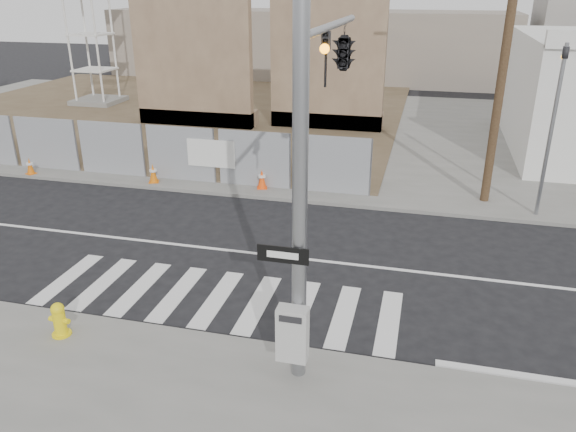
% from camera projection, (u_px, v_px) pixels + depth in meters
% --- Properties ---
extents(ground, '(100.00, 100.00, 0.00)m').
position_uv_depth(ground, '(250.00, 253.00, 15.41)').
color(ground, black).
rests_on(ground, ground).
extents(sidewalk_far, '(50.00, 20.00, 0.12)m').
position_uv_depth(sidewalk_far, '(335.00, 131.00, 27.92)').
color(sidewalk_far, slate).
rests_on(sidewalk_far, ground).
extents(signal_pole, '(0.96, 5.87, 7.00)m').
position_uv_depth(signal_pole, '(331.00, 96.00, 11.18)').
color(signal_pole, gray).
rests_on(signal_pole, sidewalk_near).
extents(far_signal_pole, '(0.16, 0.20, 5.60)m').
position_uv_depth(far_signal_pole, '(555.00, 108.00, 16.39)').
color(far_signal_pole, gray).
rests_on(far_signal_pole, sidewalk_far).
extents(chain_link_fence, '(24.60, 0.04, 2.00)m').
position_uv_depth(chain_link_fence, '(42.00, 143.00, 21.71)').
color(chain_link_fence, gray).
rests_on(chain_link_fence, sidewalk_far).
extents(concrete_wall_left, '(6.00, 1.30, 8.00)m').
position_uv_depth(concrete_wall_left, '(193.00, 60.00, 27.41)').
color(concrete_wall_left, brown).
rests_on(concrete_wall_left, sidewalk_far).
extents(concrete_wall_right, '(5.50, 1.30, 8.00)m').
position_uv_depth(concrete_wall_right, '(328.00, 62.00, 26.84)').
color(concrete_wall_right, brown).
rests_on(concrete_wall_right, sidewalk_far).
extents(utility_pole_right, '(1.60, 0.28, 10.00)m').
position_uv_depth(utility_pole_right, '(507.00, 42.00, 16.87)').
color(utility_pole_right, '#4C3823').
rests_on(utility_pole_right, sidewalk_far).
extents(fire_hydrant, '(0.47, 0.44, 0.75)m').
position_uv_depth(fire_hydrant, '(59.00, 319.00, 11.48)').
color(fire_hydrant, yellow).
rests_on(fire_hydrant, sidewalk_near).
extents(traffic_cone_b, '(0.42, 0.42, 0.63)m').
position_uv_depth(traffic_cone_b, '(30.00, 166.00, 21.31)').
color(traffic_cone_b, '#DC630B').
rests_on(traffic_cone_b, sidewalk_far).
extents(traffic_cone_c, '(0.46, 0.46, 0.69)m').
position_uv_depth(traffic_cone_c, '(153.00, 173.00, 20.41)').
color(traffic_cone_c, orange).
rests_on(traffic_cone_c, sidewalk_far).
extents(traffic_cone_d, '(0.44, 0.44, 0.69)m').
position_uv_depth(traffic_cone_d, '(262.00, 179.00, 19.81)').
color(traffic_cone_d, '#FD4A0D').
rests_on(traffic_cone_d, sidewalk_far).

